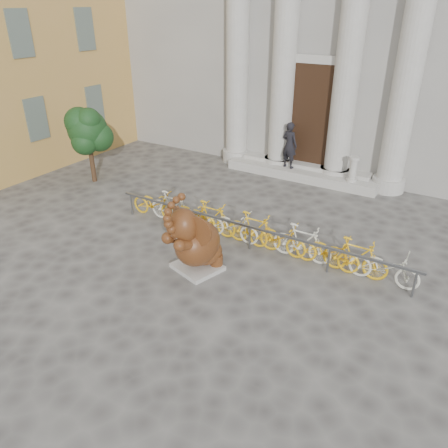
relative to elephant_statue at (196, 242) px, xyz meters
The scene contains 8 objects.
ground 1.96m from the elephant_statue, 96.49° to the right, with size 80.00×80.00×0.00m, color #474442.
classical_building 14.15m from the elephant_statue, 90.87° to the left, with size 22.00×10.70×12.00m.
entrance_steps 7.66m from the elephant_statue, 91.51° to the left, with size 6.00×1.20×0.36m, color #A8A59E.
elephant_statue is the anchor object (origin of this frame).
bike_rack 2.03m from the elephant_statue, 69.97° to the left, with size 9.05×0.53×1.00m.
tree 7.63m from the elephant_statue, 155.70° to the left, with size 1.65×1.50×2.86m.
pedestrian 7.56m from the elephant_statue, 95.68° to the left, with size 0.65×0.43×1.79m, color black.
balustrade_post 7.56m from the elephant_statue, 75.94° to the left, with size 0.37×0.37×0.91m.
Camera 1 is at (5.76, -6.04, 6.21)m, focal length 35.00 mm.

